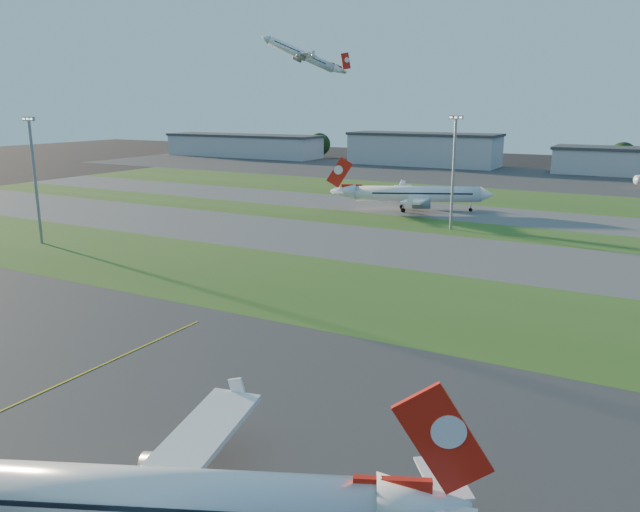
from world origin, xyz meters
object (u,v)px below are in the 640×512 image
Objects in this scene: airliner_taxiing at (416,194)px; light_mast_west at (34,172)px; airliner_parked at (153,498)px; light_mast_centre at (454,165)px.

light_mast_west is at bearing 30.11° from airliner_taxiing.
airliner_parked is 0.87× the size of airliner_taxiing.
airliner_parked is 1.29× the size of light_mast_centre.
light_mast_west is (-53.65, -76.51, 10.27)m from airliner_taxiing.
light_mast_centre is (16.35, -20.51, 10.27)m from airliner_taxiing.
airliner_taxiing is at bearing 54.96° from light_mast_west.
airliner_taxiing is at bearing 128.57° from light_mast_centre.
airliner_parked is 115.30m from light_mast_centre.
airliner_parked is 1.29× the size of light_mast_west.
airliner_parked is at bearing -81.84° from light_mast_centre.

